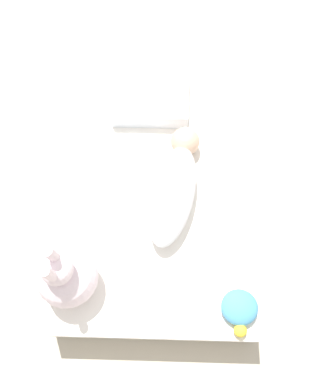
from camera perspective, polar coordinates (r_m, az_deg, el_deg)
ground_plane at (r=1.72m, az=-1.04°, el=-2.82°), size 12.00×12.00×0.00m
bed_mattress at (r=1.62m, az=-1.10°, el=-1.54°), size 1.11×0.78×0.21m
swaddled_baby at (r=1.46m, az=1.55°, el=0.90°), size 0.53×0.25×0.13m
pillow at (r=1.71m, az=-2.11°, el=14.60°), size 0.30×0.33×0.08m
bunny_plush at (r=1.34m, az=-14.74°, el=-12.29°), size 0.21×0.21×0.37m
turtle_plush at (r=1.40m, az=11.38°, el=-17.11°), size 0.16×0.13×0.07m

